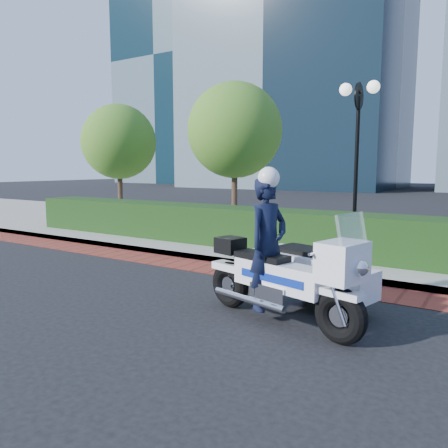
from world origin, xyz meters
The scene contains 10 objects.
ground centered at (0.00, 0.00, 0.00)m, with size 120.00×120.00×0.00m, color black.
brick_strip centered at (0.00, 1.50, 0.01)m, with size 60.00×1.00×0.01m, color maroon.
sidewalk centered at (0.00, 6.00, 0.07)m, with size 60.00×8.00×0.15m, color gray.
hedge_main centered at (0.00, 3.60, 0.65)m, with size 18.00×1.20×1.00m, color black.
lamppost centered at (1.00, 5.20, 2.96)m, with size 1.02×0.70×4.21m.
tree_a centered at (-9.00, 6.50, 3.22)m, with size 3.00×3.00×4.58m.
tree_b centered at (-3.50, 6.50, 3.43)m, with size 3.20×3.20×4.89m.
tower_left centered at (-16.00, 40.00, 20.00)m, with size 22.00×16.00×40.00m, color black.
tower_far_left centered at (-36.00, 46.00, 17.00)m, with size 16.00×14.00×34.00m, color black.
police_motorcycle centered at (1.70, -0.39, 0.76)m, with size 2.70×2.26×2.21m.
Camera 1 is at (4.30, -6.25, 2.21)m, focal length 35.00 mm.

